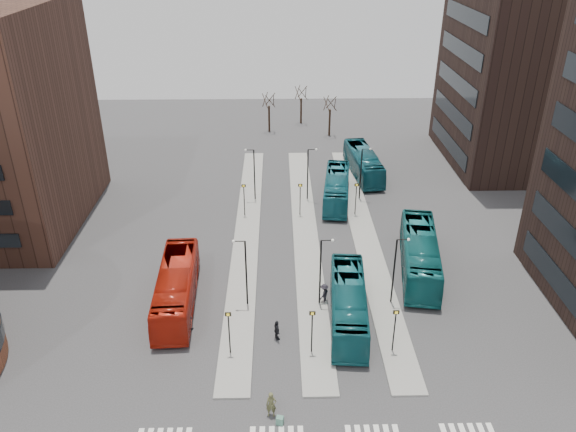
{
  "coord_description": "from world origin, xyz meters",
  "views": [
    {
      "loc": [
        -0.78,
        -20.13,
        28.28
      ],
      "look_at": [
        0.11,
        24.41,
        5.0
      ],
      "focal_mm": 35.0,
      "sensor_mm": 36.0,
      "label": 1
    }
  ],
  "objects_px": {
    "suitcase": "(280,420)",
    "teal_bus_a": "(348,304)",
    "commuter_b": "(277,330)",
    "traveller": "(271,405)",
    "teal_bus_d": "(363,163)",
    "red_bus": "(177,287)",
    "commuter_a": "(188,319)",
    "commuter_c": "(324,294)",
    "teal_bus_b": "(337,188)",
    "teal_bus_c": "(420,254)"
  },
  "relations": [
    {
      "from": "teal_bus_c",
      "to": "traveller",
      "type": "xyz_separation_m",
      "value": [
        -13.32,
        -16.85,
        -0.83
      ]
    },
    {
      "from": "red_bus",
      "to": "teal_bus_d",
      "type": "relative_size",
      "value": 1.04
    },
    {
      "from": "teal_bus_b",
      "to": "commuter_a",
      "type": "distance_m",
      "value": 26.54
    },
    {
      "from": "red_bus",
      "to": "commuter_c",
      "type": "relative_size",
      "value": 6.69
    },
    {
      "from": "commuter_c",
      "to": "suitcase",
      "type": "bearing_deg",
      "value": 16.4
    },
    {
      "from": "teal_bus_a",
      "to": "commuter_c",
      "type": "relative_size",
      "value": 6.35
    },
    {
      "from": "suitcase",
      "to": "teal_bus_c",
      "type": "bearing_deg",
      "value": 68.1
    },
    {
      "from": "red_bus",
      "to": "traveller",
      "type": "height_order",
      "value": "red_bus"
    },
    {
      "from": "suitcase",
      "to": "teal_bus_b",
      "type": "bearing_deg",
      "value": 92.45
    },
    {
      "from": "teal_bus_d",
      "to": "traveller",
      "type": "relative_size",
      "value": 6.17
    },
    {
      "from": "commuter_b",
      "to": "commuter_a",
      "type": "bearing_deg",
      "value": 59.06
    },
    {
      "from": "commuter_b",
      "to": "teal_bus_b",
      "type": "bearing_deg",
      "value": -35.08
    },
    {
      "from": "traveller",
      "to": "red_bus",
      "type": "bearing_deg",
      "value": 125.71
    },
    {
      "from": "commuter_b",
      "to": "suitcase",
      "type": "bearing_deg",
      "value": 161.93
    },
    {
      "from": "suitcase",
      "to": "teal_bus_c",
      "type": "height_order",
      "value": "teal_bus_c"
    },
    {
      "from": "commuter_c",
      "to": "teal_bus_a",
      "type": "bearing_deg",
      "value": 68.38
    },
    {
      "from": "suitcase",
      "to": "teal_bus_a",
      "type": "xyz_separation_m",
      "value": [
        5.5,
        10.44,
        1.31
      ]
    },
    {
      "from": "suitcase",
      "to": "commuter_c",
      "type": "relative_size",
      "value": 0.32
    },
    {
      "from": "teal_bus_a",
      "to": "teal_bus_d",
      "type": "height_order",
      "value": "teal_bus_d"
    },
    {
      "from": "suitcase",
      "to": "commuter_a",
      "type": "xyz_separation_m",
      "value": [
        -7.11,
        9.66,
        0.56
      ]
    },
    {
      "from": "suitcase",
      "to": "red_bus",
      "type": "distance_m",
      "value": 15.46
    },
    {
      "from": "suitcase",
      "to": "teal_bus_d",
      "type": "relative_size",
      "value": 0.05
    },
    {
      "from": "red_bus",
      "to": "teal_bus_a",
      "type": "bearing_deg",
      "value": -12.84
    },
    {
      "from": "red_bus",
      "to": "commuter_b",
      "type": "bearing_deg",
      "value": -32.35
    },
    {
      "from": "teal_bus_a",
      "to": "commuter_b",
      "type": "xyz_separation_m",
      "value": [
        -5.66,
        -2.23,
        -0.75
      ]
    },
    {
      "from": "traveller",
      "to": "teal_bus_c",
      "type": "bearing_deg",
      "value": 54.48
    },
    {
      "from": "traveller",
      "to": "commuter_b",
      "type": "distance_m",
      "value": 7.53
    },
    {
      "from": "red_bus",
      "to": "teal_bus_a",
      "type": "height_order",
      "value": "red_bus"
    },
    {
      "from": "red_bus",
      "to": "commuter_b",
      "type": "relative_size",
      "value": 7.1
    },
    {
      "from": "commuter_b",
      "to": "traveller",
      "type": "bearing_deg",
      "value": 157.93
    },
    {
      "from": "teal_bus_d",
      "to": "suitcase",
      "type": "bearing_deg",
      "value": -111.15
    },
    {
      "from": "traveller",
      "to": "commuter_b",
      "type": "height_order",
      "value": "traveller"
    },
    {
      "from": "suitcase",
      "to": "red_bus",
      "type": "bearing_deg",
      "value": 137.34
    },
    {
      "from": "teal_bus_b",
      "to": "teal_bus_c",
      "type": "height_order",
      "value": "teal_bus_c"
    },
    {
      "from": "teal_bus_b",
      "to": "teal_bus_d",
      "type": "bearing_deg",
      "value": 68.47
    },
    {
      "from": "red_bus",
      "to": "teal_bus_b",
      "type": "relative_size",
      "value": 1.07
    },
    {
      "from": "suitcase",
      "to": "commuter_c",
      "type": "distance_m",
      "value": 13.39
    },
    {
      "from": "teal_bus_a",
      "to": "commuter_b",
      "type": "height_order",
      "value": "teal_bus_a"
    },
    {
      "from": "teal_bus_d",
      "to": "teal_bus_a",
      "type": "bearing_deg",
      "value": -106.19
    },
    {
      "from": "red_bus",
      "to": "commuter_b",
      "type": "height_order",
      "value": "red_bus"
    },
    {
      "from": "suitcase",
      "to": "teal_bus_a",
      "type": "height_order",
      "value": "teal_bus_a"
    },
    {
      "from": "teal_bus_c",
      "to": "traveller",
      "type": "relative_size",
      "value": 6.76
    },
    {
      "from": "commuter_a",
      "to": "commuter_c",
      "type": "relative_size",
      "value": 0.94
    },
    {
      "from": "red_bus",
      "to": "teal_bus_b",
      "type": "distance_m",
      "value": 24.62
    },
    {
      "from": "teal_bus_a",
      "to": "teal_bus_b",
      "type": "xyz_separation_m",
      "value": [
        1.2,
        21.88,
        -0.03
      ]
    },
    {
      "from": "teal_bus_c",
      "to": "commuter_b",
      "type": "relative_size",
      "value": 7.47
    },
    {
      "from": "teal_bus_a",
      "to": "commuter_c",
      "type": "xyz_separation_m",
      "value": [
        -1.7,
        2.39,
        -0.69
      ]
    },
    {
      "from": "teal_bus_c",
      "to": "commuter_c",
      "type": "relative_size",
      "value": 7.03
    },
    {
      "from": "red_bus",
      "to": "commuter_a",
      "type": "xyz_separation_m",
      "value": [
        1.32,
        -3.23,
        -0.83
      ]
    },
    {
      "from": "teal_bus_d",
      "to": "commuter_b",
      "type": "xyz_separation_m",
      "value": [
        -10.94,
        -31.48,
        -0.76
      ]
    }
  ]
}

